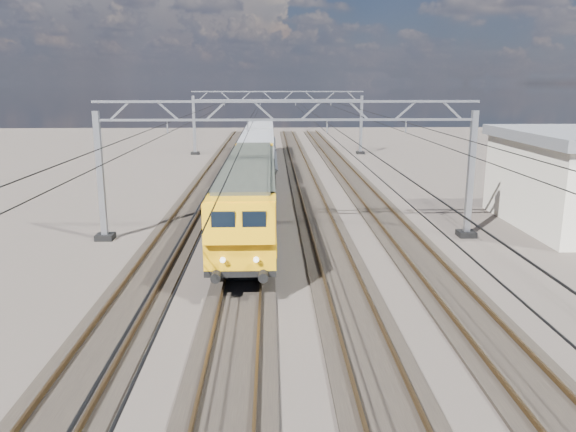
{
  "coord_description": "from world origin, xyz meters",
  "views": [
    {
      "loc": [
        -0.85,
        -24.44,
        7.92
      ],
      "look_at": [
        -0.13,
        -1.12,
        2.4
      ],
      "focal_mm": 35.0,
      "sensor_mm": 36.0,
      "label": 1
    }
  ],
  "objects_px": {
    "catenary_gantry_mid": "(287,164)",
    "locomotive": "(249,191)",
    "hopper_wagon_lead": "(257,153)",
    "hopper_wagon_mid": "(260,137)",
    "catenary_gantry_far": "(278,120)"
  },
  "relations": [
    {
      "from": "catenary_gantry_mid",
      "to": "locomotive",
      "type": "height_order",
      "value": "catenary_gantry_mid"
    },
    {
      "from": "locomotive",
      "to": "hopper_wagon_lead",
      "type": "distance_m",
      "value": 17.7
    },
    {
      "from": "catenary_gantry_mid",
      "to": "locomotive",
      "type": "bearing_deg",
      "value": 152.42
    },
    {
      "from": "hopper_wagon_mid",
      "to": "catenary_gantry_mid",
      "type": "bearing_deg",
      "value": -86.52
    },
    {
      "from": "catenary_gantry_mid",
      "to": "catenary_gantry_far",
      "type": "relative_size",
      "value": 1.0
    },
    {
      "from": "catenary_gantry_mid",
      "to": "hopper_wagon_mid",
      "type": "xyz_separation_m",
      "value": [
        -2.0,
        32.94,
        -1.67
      ]
    },
    {
      "from": "locomotive",
      "to": "hopper_wagon_lead",
      "type": "bearing_deg",
      "value": 90.0
    },
    {
      "from": "catenary_gantry_far",
      "to": "catenary_gantry_mid",
      "type": "bearing_deg",
      "value": -90.0
    },
    {
      "from": "locomotive",
      "to": "hopper_wagon_lead",
      "type": "relative_size",
      "value": 1.62
    },
    {
      "from": "catenary_gantry_mid",
      "to": "hopper_wagon_mid",
      "type": "bearing_deg",
      "value": 93.48
    },
    {
      "from": "catenary_gantry_far",
      "to": "hopper_wagon_mid",
      "type": "height_order",
      "value": "catenary_gantry_far"
    },
    {
      "from": "catenary_gantry_mid",
      "to": "hopper_wagon_lead",
      "type": "distance_m",
      "value": 18.92
    },
    {
      "from": "hopper_wagon_mid",
      "to": "catenary_gantry_far",
      "type": "bearing_deg",
      "value": 56.83
    },
    {
      "from": "catenary_gantry_mid",
      "to": "locomotive",
      "type": "relative_size",
      "value": 0.94
    },
    {
      "from": "catenary_gantry_far",
      "to": "locomotive",
      "type": "height_order",
      "value": "catenary_gantry_far"
    }
  ]
}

